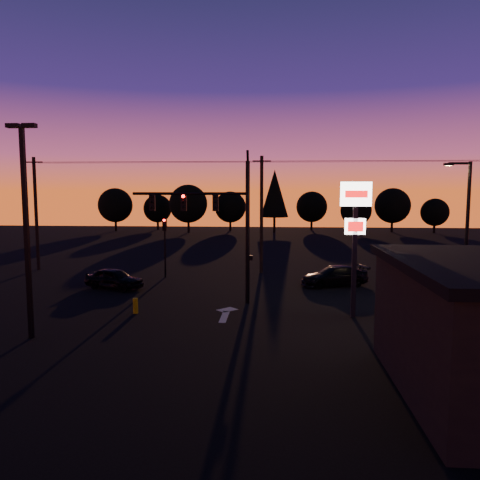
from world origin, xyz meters
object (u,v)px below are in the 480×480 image
object	(u,v)px
car_left	(114,278)
car_right	(334,276)
traffic_signal_mast	(219,216)
pylon_sign	(355,220)
parking_lot_light	(26,217)
secondary_signal	(165,239)
bollard	(135,306)
streetlight	(466,225)

from	to	relation	value
car_left	car_right	size ratio (longest dim) A/B	0.86
traffic_signal_mast	car_right	bearing A→B (deg)	36.62
traffic_signal_mast	pylon_sign	xyz separation A→B (m)	(7.10, -2.49, -0.02)
parking_lot_light	car_left	distance (m)	11.26
secondary_signal	bollard	xyz separation A→B (m)	(0.81, -10.14, -2.46)
traffic_signal_mast	streetlight	world-z (taller)	traffic_signal_mast
traffic_signal_mast	bollard	xyz separation A→B (m)	(-4.10, -2.65, -4.54)
pylon_sign	car_left	world-z (taller)	pylon_sign
bollard	car_left	bearing A→B (deg)	118.29
parking_lot_light	car_left	bearing A→B (deg)	89.39
bollard	parking_lot_light	bearing A→B (deg)	-127.29
car_left	parking_lot_light	bearing A→B (deg)	-160.83
secondary_signal	car_right	distance (m)	12.43
traffic_signal_mast	pylon_sign	size ratio (longest dim) A/B	1.26
streetlight	bollard	xyz separation A→B (m)	(-18.10, -4.16, -4.02)
streetlight	bollard	size ratio (longest dim) A/B	10.00
car_left	traffic_signal_mast	bearing A→B (deg)	-94.48
traffic_signal_mast	parking_lot_light	distance (m)	10.19
pylon_sign	bollard	size ratio (longest dim) A/B	8.50
parking_lot_light	streetlight	world-z (taller)	parking_lot_light
pylon_sign	car_left	xyz separation A→B (m)	(-14.39, 5.78, -4.24)
car_left	bollard	bearing A→B (deg)	-131.93
pylon_sign	streetlight	xyz separation A→B (m)	(6.91, 4.00, -0.49)
pylon_sign	bollard	bearing A→B (deg)	-179.20
parking_lot_light	pylon_sign	size ratio (longest dim) A/B	1.34
pylon_sign	car_right	world-z (taller)	pylon_sign
pylon_sign	streetlight	size ratio (longest dim) A/B	0.85
traffic_signal_mast	streetlight	size ratio (longest dim) A/B	1.07
secondary_signal	bollard	distance (m)	10.47
secondary_signal	pylon_sign	bearing A→B (deg)	-39.77
secondary_signal	streetlight	distance (m)	19.89
traffic_signal_mast	bollard	size ratio (longest dim) A/B	10.73
traffic_signal_mast	bollard	world-z (taller)	traffic_signal_mast
traffic_signal_mast	secondary_signal	bearing A→B (deg)	123.19
parking_lot_light	car_right	distance (m)	19.58
streetlight	car_right	xyz separation A→B (m)	(-6.88, 3.79, -3.76)
secondary_signal	streetlight	world-z (taller)	streetlight
parking_lot_light	bollard	bearing A→B (deg)	52.71
secondary_signal	parking_lot_light	world-z (taller)	parking_lot_light
pylon_sign	bollard	distance (m)	12.07
pylon_sign	traffic_signal_mast	bearing A→B (deg)	160.64
car_right	parking_lot_light	bearing A→B (deg)	-69.61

